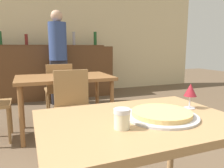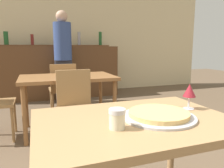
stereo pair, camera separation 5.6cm
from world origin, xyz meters
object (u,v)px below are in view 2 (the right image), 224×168
chair_far_side_front (76,103)px  chair_far_side_back (63,87)px  wine_glass (189,91)px  pizza_tray (159,115)px  person_standing (63,54)px  cheese_shaker (117,119)px

chair_far_side_front → chair_far_side_back: 1.09m
chair_far_side_front → wine_glass: size_ratio=5.40×
pizza_tray → person_standing: bearing=91.5°
chair_far_side_back → wine_glass: size_ratio=5.40×
cheese_shaker → wine_glass: (0.55, 0.16, 0.06)m
chair_far_side_front → pizza_tray: (0.23, -1.29, 0.23)m
pizza_tray → cheese_shaker: bearing=-164.8°
pizza_tray → cheese_shaker: size_ratio=4.14×
pizza_tray → wine_glass: bearing=18.2°
person_standing → pizza_tray: bearing=-88.5°
chair_far_side_back → person_standing: person_standing is taller
pizza_tray → wine_glass: size_ratio=2.54×
chair_far_side_back → wine_glass: bearing=102.3°
chair_far_side_back → pizza_tray: chair_far_side_back is taller
chair_far_side_front → chair_far_side_back: (-0.00, 1.09, 0.00)m
cheese_shaker → chair_far_side_front: bearing=88.0°
chair_far_side_front → person_standing: size_ratio=0.48×
chair_far_side_back → pizza_tray: (0.23, -2.38, 0.23)m
chair_far_side_back → pizza_tray: size_ratio=2.13×
chair_far_side_back → wine_glass: wine_glass is taller
chair_far_side_back → cheese_shaker: bearing=88.9°
chair_far_side_front → wine_glass: (0.50, -1.20, 0.33)m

